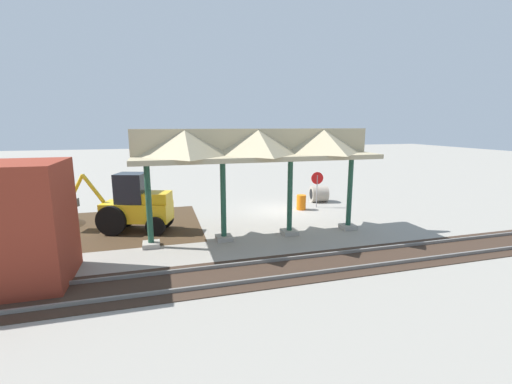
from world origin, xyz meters
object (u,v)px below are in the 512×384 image
backhoe (134,206)px  concrete_pipe (319,194)px  traffic_barrel (301,202)px  stop_sign (317,182)px

backhoe → concrete_pipe: (-11.43, -3.42, -0.73)m
backhoe → concrete_pipe: size_ratio=4.29×
traffic_barrel → concrete_pipe: bearing=-140.0°
stop_sign → concrete_pipe: bearing=-121.3°
backhoe → concrete_pipe: backhoe is taller
concrete_pipe → traffic_barrel: concrete_pipe is taller
concrete_pipe → traffic_barrel: size_ratio=1.37×
backhoe → traffic_barrel: size_ratio=5.88×
stop_sign → traffic_barrel: 1.67m
stop_sign → concrete_pipe: size_ratio=1.79×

